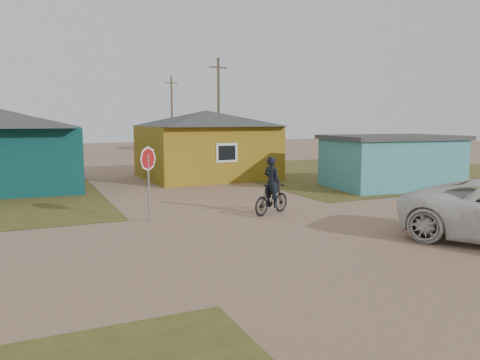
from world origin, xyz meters
The scene contains 10 objects.
ground centered at (0.00, 0.00, 0.00)m, with size 120.00×120.00×0.00m, color #967056.
grass_ne centered at (14.00, 13.00, 0.01)m, with size 20.00×18.00×0.00m, color brown.
house_yellow centered at (2.50, 14.00, 2.00)m, with size 7.72×6.76×3.90m.
shed_turquoise centered at (9.50, 6.50, 1.31)m, with size 6.71×4.93×2.60m.
house_pale_west centered at (-6.00, 34.00, 1.86)m, with size 7.04×6.15×3.60m.
house_beige_east centered at (10.00, 40.00, 1.86)m, with size 6.95×6.05×3.60m.
utility_pole_near centered at (6.50, 22.00, 4.14)m, with size 1.40×0.20×8.00m.
utility_pole_far centered at (7.50, 38.00, 4.14)m, with size 1.40×0.20×8.00m.
stop_sign centered at (-3.40, 3.65, 1.83)m, with size 0.79×0.28×2.50m.
cyclist centered at (0.87, 3.01, 0.76)m, with size 1.89×1.21×2.07m.
Camera 1 is at (-7.00, -11.50, 3.35)m, focal length 35.00 mm.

